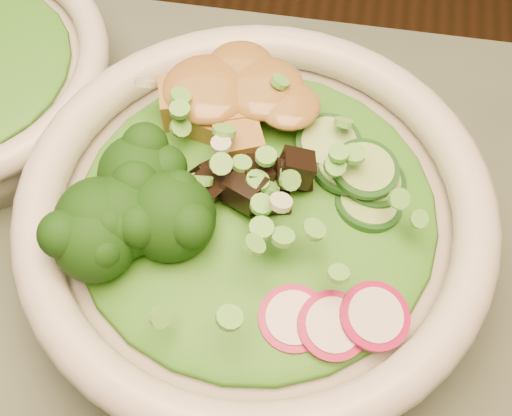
# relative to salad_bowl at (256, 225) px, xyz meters

# --- Properties ---
(salad_bowl) EXTENTS (0.30, 0.30, 0.08)m
(salad_bowl) POSITION_rel_salad_bowl_xyz_m (0.00, 0.00, 0.00)
(salad_bowl) COLOR beige
(salad_bowl) RESTS_ON dining_table
(lettuce_bed) EXTENTS (0.23, 0.23, 0.03)m
(lettuce_bed) POSITION_rel_salad_bowl_xyz_m (-0.00, 0.00, 0.02)
(lettuce_bed) COLOR #236415
(lettuce_bed) RESTS_ON salad_bowl
(broccoli_florets) EXTENTS (0.11, 0.10, 0.05)m
(broccoli_florets) POSITION_rel_salad_bowl_xyz_m (-0.06, -0.03, 0.04)
(broccoli_florets) COLOR black
(broccoli_florets) RESTS_ON salad_bowl
(radish_slices) EXTENTS (0.13, 0.08, 0.02)m
(radish_slices) POSITION_rel_salad_bowl_xyz_m (0.03, -0.07, 0.03)
(radish_slices) COLOR #9A0B3C
(radish_slices) RESTS_ON salad_bowl
(cucumber_slices) EXTENTS (0.10, 0.10, 0.04)m
(cucumber_slices) POSITION_rel_salad_bowl_xyz_m (0.07, 0.03, 0.04)
(cucumber_slices) COLOR #A0C86F
(cucumber_slices) RESTS_ON salad_bowl
(mushroom_heap) EXTENTS (0.10, 0.10, 0.04)m
(mushroom_heap) POSITION_rel_salad_bowl_xyz_m (-0.01, 0.01, 0.04)
(mushroom_heap) COLOR black
(mushroom_heap) RESTS_ON salad_bowl
(tofu_cubes) EXTENTS (0.12, 0.10, 0.04)m
(tofu_cubes) POSITION_rel_salad_bowl_xyz_m (-0.03, 0.06, 0.04)
(tofu_cubes) COLOR olive
(tofu_cubes) RESTS_ON salad_bowl
(peanut_sauce) EXTENTS (0.08, 0.06, 0.02)m
(peanut_sauce) POSITION_rel_salad_bowl_xyz_m (-0.03, 0.06, 0.05)
(peanut_sauce) COLOR brown
(peanut_sauce) RESTS_ON tofu_cubes
(scallion_garnish) EXTENTS (0.21, 0.21, 0.03)m
(scallion_garnish) POSITION_rel_salad_bowl_xyz_m (0.00, 0.00, 0.05)
(scallion_garnish) COLOR #59AF3D
(scallion_garnish) RESTS_ON salad_bowl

